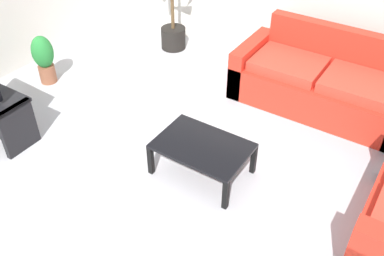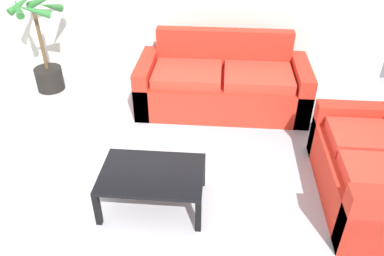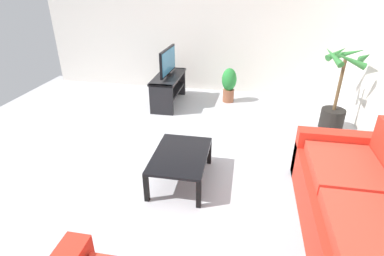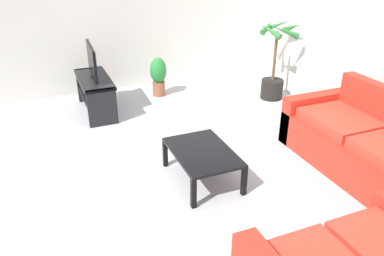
{
  "view_description": "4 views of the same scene",
  "coord_description": "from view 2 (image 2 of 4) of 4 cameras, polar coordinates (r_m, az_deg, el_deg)",
  "views": [
    {
      "loc": [
        1.89,
        -2.21,
        3.04
      ],
      "look_at": [
        0.1,
        0.55,
        0.46
      ],
      "focal_mm": 39.99,
      "sensor_mm": 36.0,
      "label": 1
    },
    {
      "loc": [
        0.83,
        -2.02,
        2.55
      ],
      "look_at": [
        0.59,
        0.79,
        0.65
      ],
      "focal_mm": 35.96,
      "sensor_mm": 36.0,
      "label": 2
    },
    {
      "loc": [
        3.17,
        1.15,
        2.21
      ],
      "look_at": [
        0.16,
        0.6,
        0.66
      ],
      "focal_mm": 28.5,
      "sensor_mm": 36.0,
      "label": 3
    },
    {
      "loc": [
        3.59,
        -1.02,
        2.43
      ],
      "look_at": [
        0.26,
        0.37,
        0.66
      ],
      "focal_mm": 36.44,
      "sensor_mm": 36.0,
      "label": 4
    }
  ],
  "objects": [
    {
      "name": "couch_main",
      "position": [
        4.85,
        4.5,
        6.35
      ],
      "size": [
        2.07,
        0.9,
        0.9
      ],
      "color": "red",
      "rests_on": "ground"
    },
    {
      "name": "coffee_table",
      "position": [
        3.4,
        -5.94,
        -7.15
      ],
      "size": [
        0.9,
        0.62,
        0.36
      ],
      "color": "black",
      "rests_on": "ground"
    },
    {
      "name": "potted_palm",
      "position": [
        5.53,
        -21.02,
        10.1
      ],
      "size": [
        0.64,
        0.65,
        1.3
      ],
      "color": "black",
      "rests_on": "ground"
    },
    {
      "name": "ground_plane",
      "position": [
        3.35,
        -11.76,
        -16.38
      ],
      "size": [
        6.6,
        6.6,
        0.0
      ],
      "primitive_type": "plane",
      "color": "#B2B2B7"
    },
    {
      "name": "couch_loveseat",
      "position": [
        3.85,
        26.01,
        -5.87
      ],
      "size": [
        0.9,
        1.44,
        0.9
      ],
      "color": "red",
      "rests_on": "ground"
    }
  ]
}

